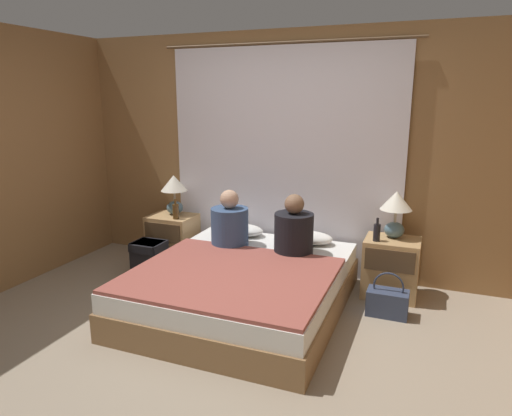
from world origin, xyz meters
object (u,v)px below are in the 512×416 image
Objects in this scene: backpack_on_floor at (149,257)px; handbag_on_floor at (387,302)px; bed at (244,287)px; lamp_left at (174,189)px; pillow_right at (309,238)px; person_right_in_bed at (294,231)px; nightstand_right at (391,268)px; pillow_left at (241,230)px; lamp_right at (396,208)px; nightstand_left at (173,239)px; beer_bottle_on_right_stand at (377,232)px; beer_bottle_on_left_stand at (176,211)px; person_left_in_bed at (230,224)px.

backpack_on_floor is 0.97× the size of handbag_on_floor.
lamp_left reaches higher than bed.
person_right_in_bed is at bearing -98.66° from pillow_right.
lamp_left is (-1.19, 0.82, 0.64)m from bed.
nightstand_right is 1.26× the size of lamp_left.
lamp_right is at bearing 0.27° from pillow_left.
nightstand_left is 1.57m from pillow_right.
person_right_in_bed reaches higher than backpack_on_floor.
lamp_right reaches higher than backpack_on_floor.
nightstand_left is at bearing 177.39° from beer_bottle_on_right_stand.
beer_bottle_on_left_stand is (-0.70, -0.17, 0.18)m from pillow_left.
pillow_right is 0.40m from person_right_in_bed.
lamp_left is 0.90m from pillow_left.
pillow_left is 1.00m from backpack_on_floor.
backpack_on_floor is at bearing -168.02° from lamp_right.
beer_bottle_on_right_stand is 0.57× the size of backpack_on_floor.
backpack_on_floor is at bearing -169.65° from nightstand_right.
person_left_in_bed is at bearing 180.00° from person_right_in_bed.
backpack_on_floor is (-1.58, -0.50, -0.25)m from pillow_right.
person_right_in_bed reaches higher than handbag_on_floor.
bed is 3.59× the size of nightstand_right.
pillow_left is 0.74m from beer_bottle_on_left_stand.
person_left_in_bed is at bearing -19.23° from nightstand_left.
person_left_in_bed is 0.99× the size of person_right_in_bed.
beer_bottle_on_left_stand is at bearing -173.46° from pillow_right.
lamp_right is 0.30m from beer_bottle_on_right_stand.
person_left_in_bed is at bearing -85.16° from pillow_left.
nightstand_left is 0.57m from lamp_left.
pillow_right is 1.46m from beer_bottle_on_left_stand.
pillow_left is at bearing 173.36° from beer_bottle_on_right_stand.
beer_bottle_on_left_stand reaches higher than backpack_on_floor.
backpack_on_floor is (-1.20, 0.31, 0.02)m from bed.
beer_bottle_on_right_stand reaches higher than handbag_on_floor.
person_right_in_bed is (-0.05, -0.36, 0.16)m from pillow_right.
lamp_left is 1.13× the size of handbag_on_floor.
nightstand_right reaches higher than backpack_on_floor.
backpack_on_floor is (-2.39, -0.51, -0.63)m from lamp_right.
pillow_left is (-1.56, 0.06, 0.18)m from nightstand_right.
lamp_left reaches higher than nightstand_left.
beer_bottle_on_left_stand is at bearing 180.00° from beer_bottle_on_right_stand.
bed is 9.15× the size of beer_bottle_on_right_stand.
nightstand_left is 0.84m from pillow_left.
pillow_right is at bearing 26.68° from person_left_in_bed.
nightstand_left is 2.44m from handbag_on_floor.
pillow_right is at bearing 81.34° from person_right_in_bed.
beer_bottle_on_left_stand is (-2.25, -0.17, -0.20)m from lamp_right.
handbag_on_floor is (0.89, -0.13, -0.51)m from person_right_in_bed.
pillow_left is (-1.56, -0.01, -0.38)m from lamp_right.
bed is 9.10× the size of beer_bottle_on_left_stand.
handbag_on_floor is at bearing -10.10° from nightstand_left.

